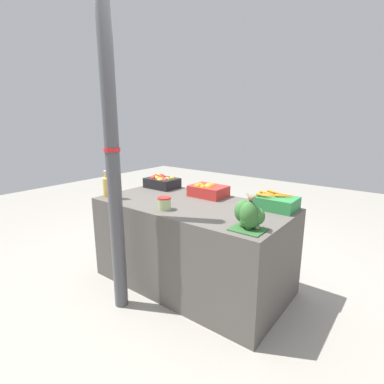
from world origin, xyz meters
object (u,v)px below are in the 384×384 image
object	(u,v)px
pickle_jar	(164,203)
carrot_crate	(275,202)
orange_crate	(208,190)
broccoli_pile	(249,216)
apple_crate	(162,182)
sparrow_bird	(251,197)
support_pole	(113,165)
juice_bottle_amber	(115,188)
juice_bottle_golden	(107,186)

from	to	relation	value
pickle_jar	carrot_crate	bearing A→B (deg)	38.69
orange_crate	broccoli_pile	xyz separation A→B (m)	(0.70, -0.54, 0.03)
pickle_jar	apple_crate	bearing A→B (deg)	134.66
apple_crate	sparrow_bird	distance (m)	1.44
support_pole	juice_bottle_amber	world-z (taller)	support_pole
carrot_crate	apple_crate	bearing A→B (deg)	-179.99
juice_bottle_amber	pickle_jar	bearing A→B (deg)	2.54
carrot_crate	pickle_jar	world-z (taller)	carrot_crate
juice_bottle_amber	pickle_jar	world-z (taller)	juice_bottle_amber
juice_bottle_golden	sparrow_bird	bearing A→B (deg)	1.41
broccoli_pile	juice_bottle_amber	bearing A→B (deg)	-178.12
carrot_crate	juice_bottle_amber	bearing A→B (deg)	-155.34
carrot_crate	pickle_jar	xyz separation A→B (m)	(-0.71, -0.56, -0.01)
carrot_crate	sparrow_bird	world-z (taller)	sparrow_bird
juice_bottle_golden	pickle_jar	xyz separation A→B (m)	(0.71, 0.03, -0.05)
juice_bottle_golden	apple_crate	bearing A→B (deg)	75.60
orange_crate	juice_bottle_golden	distance (m)	0.95
support_pole	pickle_jar	xyz separation A→B (m)	(0.19, 0.34, -0.33)
orange_crate	sparrow_bird	bearing A→B (deg)	-37.21
juice_bottle_amber	orange_crate	bearing A→B (deg)	43.11
support_pole	juice_bottle_golden	size ratio (longest dim) A/B	9.29
broccoli_pile	pickle_jar	xyz separation A→B (m)	(-0.74, -0.02, -0.04)
support_pole	carrot_crate	distance (m)	1.31
pickle_jar	support_pole	bearing A→B (deg)	-119.60
broccoli_pile	juice_bottle_amber	size ratio (longest dim) A/B	0.90
support_pole	pickle_jar	size ratio (longest dim) A/B	20.73
support_pole	sparrow_bird	size ratio (longest dim) A/B	21.61
support_pole	orange_crate	size ratio (longest dim) A/B	6.93
carrot_crate	juice_bottle_golden	world-z (taller)	juice_bottle_golden
broccoli_pile	juice_bottle_amber	distance (m)	1.32
juice_bottle_golden	juice_bottle_amber	world-z (taller)	juice_bottle_amber
support_pole	juice_bottle_golden	world-z (taller)	support_pole
apple_crate	carrot_crate	world-z (taller)	carrot_crate
orange_crate	carrot_crate	distance (m)	0.67
support_pole	orange_crate	world-z (taller)	support_pole
apple_crate	juice_bottle_amber	distance (m)	0.59
apple_crate	pickle_jar	bearing A→B (deg)	-45.34
orange_crate	carrot_crate	world-z (taller)	carrot_crate
support_pole	sparrow_bird	xyz separation A→B (m)	(0.95, 0.35, -0.16)
pickle_jar	juice_bottle_amber	bearing A→B (deg)	-177.46
orange_crate	pickle_jar	size ratio (longest dim) A/B	2.99
orange_crate	juice_bottle_golden	xyz separation A→B (m)	(-0.75, -0.58, 0.04)
carrot_crate	broccoli_pile	world-z (taller)	broccoli_pile
apple_crate	pickle_jar	distance (m)	0.79
orange_crate	broccoli_pile	size ratio (longest dim) A/B	1.47
support_pole	juice_bottle_amber	bearing A→B (deg)	141.52
orange_crate	apple_crate	bearing A→B (deg)	179.15
juice_bottle_golden	juice_bottle_amber	size ratio (longest dim) A/B	0.98
support_pole	apple_crate	xyz separation A→B (m)	(-0.37, 0.90, -0.32)
juice_bottle_amber	pickle_jar	xyz separation A→B (m)	(0.58, 0.03, -0.05)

